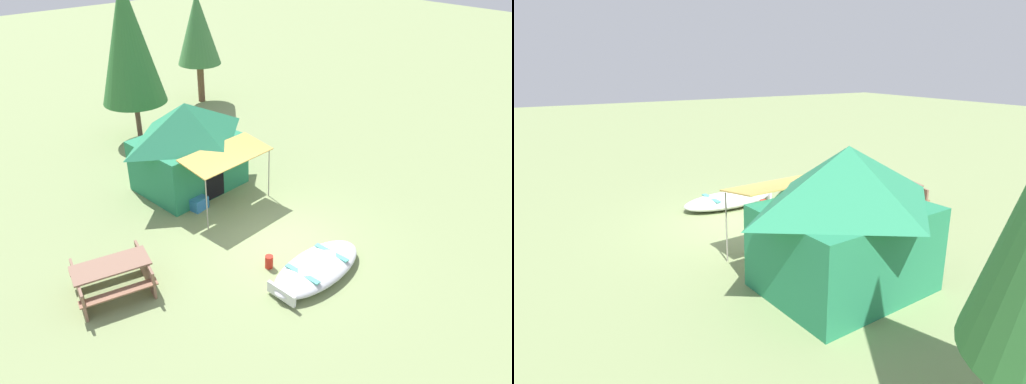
# 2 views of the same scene
# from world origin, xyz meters

# --- Properties ---
(ground_plane) EXTENTS (80.00, 80.00, 0.00)m
(ground_plane) POSITION_xyz_m (0.00, 0.00, 0.00)
(ground_plane) COLOR #80925C
(beached_rowboat) EXTENTS (2.98, 1.51, 0.40)m
(beached_rowboat) POSITION_xyz_m (-0.29, -1.66, 0.21)
(beached_rowboat) COLOR silver
(beached_rowboat) RESTS_ON ground_plane
(canvas_cabin_tent) EXTENTS (3.51, 4.00, 2.85)m
(canvas_cabin_tent) POSITION_xyz_m (-0.07, 4.16, 1.48)
(canvas_cabin_tent) COLOR #257D53
(canvas_cabin_tent) RESTS_ON ground_plane
(picnic_table) EXTENTS (2.06, 1.84, 0.80)m
(picnic_table) POSITION_xyz_m (-4.35, 1.10, 0.49)
(picnic_table) COLOR #855F4C
(picnic_table) RESTS_ON ground_plane
(cooler_box) EXTENTS (0.57, 0.43, 0.39)m
(cooler_box) POSITION_xyz_m (-0.70, 2.77, 0.19)
(cooler_box) COLOR teal
(cooler_box) RESTS_ON ground_plane
(fuel_can) EXTENTS (0.25, 0.25, 0.35)m
(fuel_can) POSITION_xyz_m (-0.99, -0.67, 0.17)
(fuel_can) COLOR red
(fuel_can) RESTS_ON ground_plane
(pine_tree_back_left) EXTENTS (2.44, 2.44, 6.04)m
(pine_tree_back_left) POSITION_xyz_m (0.61, 8.68, 3.78)
(pine_tree_back_left) COLOR brown
(pine_tree_back_left) RESTS_ON ground_plane
(pine_tree_back_right) EXTENTS (1.97, 1.97, 4.91)m
(pine_tree_back_right) POSITION_xyz_m (5.04, 10.65, 3.32)
(pine_tree_back_right) COLOR brown
(pine_tree_back_right) RESTS_ON ground_plane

